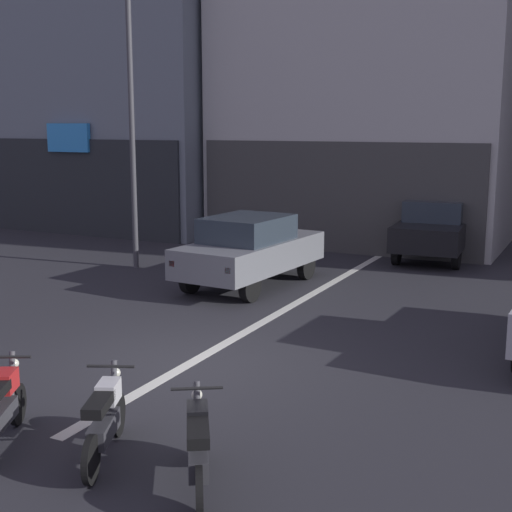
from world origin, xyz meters
name	(u,v)px	position (x,y,z in m)	size (l,w,h in m)	color
ground_plane	(189,364)	(0.00, 0.00, 0.00)	(120.00, 120.00, 0.00)	#2B2B30
lane_centre_line	(326,286)	(0.00, 6.00, 0.00)	(0.20, 18.00, 0.01)	silver
building_corner_left	(127,42)	(-11.27, 13.96, 6.77)	(10.59, 9.10, 13.56)	gray
car_grey_crossing_near	(250,249)	(-1.58, 5.23, 0.89)	(2.08, 4.23, 1.64)	black
car_black_down_street	(435,227)	(1.46, 10.62, 0.89)	(2.01, 4.20, 1.64)	black
street_lamp	(131,96)	(-5.23, 5.84, 4.38)	(0.36, 0.36, 7.26)	#47474C
motorcycle_red_row_left_mid	(1,407)	(-0.48, -3.36, 0.46)	(0.83, 1.51, 0.98)	black
motorcycle_white_row_centre	(105,419)	(0.82, -3.09, 0.46)	(0.76, 1.56, 0.98)	black
motorcycle_black_row_right_mid	(198,446)	(2.10, -3.21, 0.46)	(0.94, 1.46, 0.98)	black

